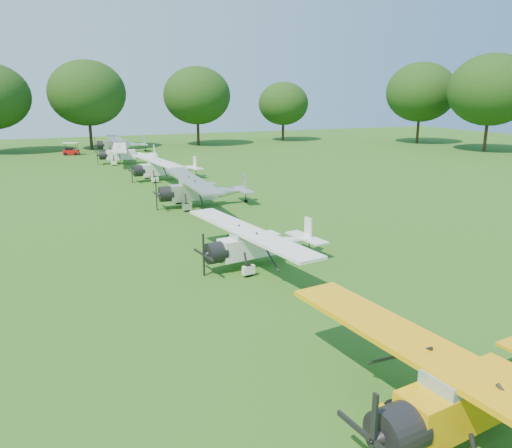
% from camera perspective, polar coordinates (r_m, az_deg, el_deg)
% --- Properties ---
extents(ground, '(160.00, 160.00, 0.00)m').
position_cam_1_polar(ground, '(24.97, -0.29, -4.47)').
color(ground, '#234E13').
rests_on(ground, ground).
extents(tree_belt, '(137.36, 130.27, 14.52)m').
position_cam_1_polar(tree_belt, '(25.32, 7.23, 14.21)').
color(tree_belt, black).
rests_on(tree_belt, ground).
extents(aircraft_2, '(7.31, 11.62, 2.28)m').
position_cam_1_polar(aircraft_2, '(13.73, 23.91, -16.79)').
color(aircraft_2, '#EAA309').
rests_on(aircraft_2, ground).
extents(aircraft_3, '(6.51, 10.32, 2.03)m').
position_cam_1_polar(aircraft_3, '(24.38, 0.21, -2.02)').
color(aircraft_3, white).
rests_on(aircraft_3, ground).
extents(aircraft_4, '(7.23, 11.49, 2.27)m').
position_cam_1_polar(aircraft_4, '(37.24, -6.34, 4.01)').
color(aircraft_4, silver).
rests_on(aircraft_4, ground).
extents(aircraft_5, '(6.90, 10.98, 2.15)m').
position_cam_1_polar(aircraft_5, '(49.34, -10.53, 6.42)').
color(aircraft_5, white).
rests_on(aircraft_5, ground).
extents(aircraft_6, '(7.08, 11.23, 2.20)m').
position_cam_1_polar(aircraft_6, '(61.82, -14.71, 7.87)').
color(aircraft_6, white).
rests_on(aircraft_6, ground).
extents(aircraft_7, '(7.22, 11.50, 2.26)m').
position_cam_1_polar(aircraft_7, '(74.03, -15.34, 8.92)').
color(aircraft_7, silver).
rests_on(aircraft_7, ground).
extents(golf_cart, '(2.20, 1.69, 1.67)m').
position_cam_1_polar(golf_cart, '(72.95, -20.40, 7.84)').
color(golf_cart, '#A80F0C').
rests_on(golf_cart, ground).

